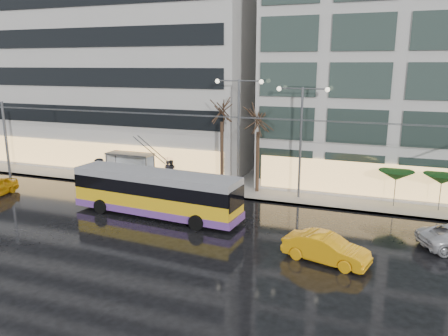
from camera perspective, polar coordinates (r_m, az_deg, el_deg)
The scene contains 17 objects.
ground at distance 27.54m, azimuth -9.39°, elevation -8.78°, with size 140.00×140.00×0.00m, color black.
sidewalk at distance 39.03m, azimuth 3.34°, elevation -1.81°, with size 80.00×10.00×0.15m, color gray.
kerb at distance 34.51m, azimuth 0.93°, elevation -3.85°, with size 80.00×0.10×0.15m, color slate.
building_left at distance 50.19m, azimuth -15.35°, elevation 13.92°, with size 34.00×14.00×22.00m, color #B1AEA9.
trolleybus at distance 30.59m, azimuth -8.88°, elevation -3.43°, with size 12.39×5.20×5.67m.
catenary at distance 32.82m, azimuth -1.33°, elevation 2.77°, with size 42.24×5.12×7.00m.
bus_shelter at distance 39.91m, azimuth -12.47°, elevation 1.02°, with size 4.20×1.60×2.51m.
street_lamp_near at distance 34.88m, azimuth 1.93°, elevation 6.29°, with size 3.96×0.36×9.03m.
street_lamp_far at distance 33.69m, azimuth 10.06°, elevation 5.36°, with size 3.96×0.36×8.53m.
tree_a at distance 35.44m, azimuth -0.28°, elevation 8.19°, with size 3.20×3.20×8.40m.
tree_b at distance 34.77m, azimuth 4.51°, elevation 6.91°, with size 3.20×3.20×7.70m.
parasol_a at distance 34.01m, azimuth 21.56°, elevation -0.92°, with size 2.50×2.50×2.65m.
parasol_b at distance 34.24m, azimuth 26.57°, elevation -1.32°, with size 2.50×2.50×2.65m.
taxi_b at distance 24.24m, azimuth 13.16°, elevation -10.19°, with size 1.60×4.60×1.51m, color #FFA60D.
pedestrian_a at distance 38.92m, azimuth -7.33°, elevation 0.32°, with size 1.07×1.09×2.19m.
pedestrian_b at distance 39.16m, azimuth -6.94°, elevation -0.30°, with size 1.11×0.98×1.89m.
pedestrian_c at distance 40.21m, azimuth -15.94°, elevation -0.11°, with size 1.06×0.89×2.11m.
Camera 1 is at (12.85, -22.06, 10.33)m, focal length 35.00 mm.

